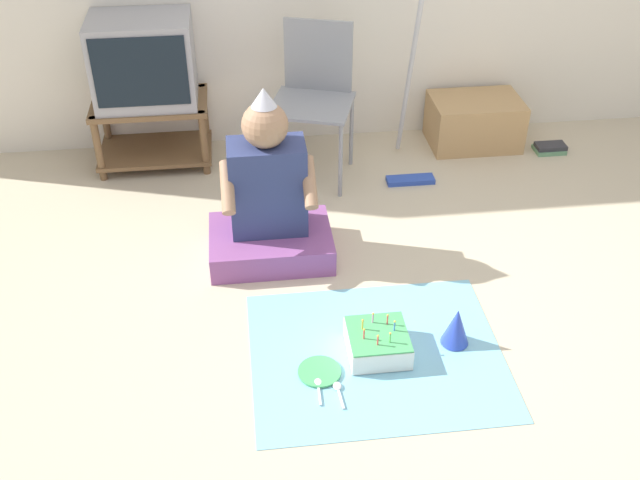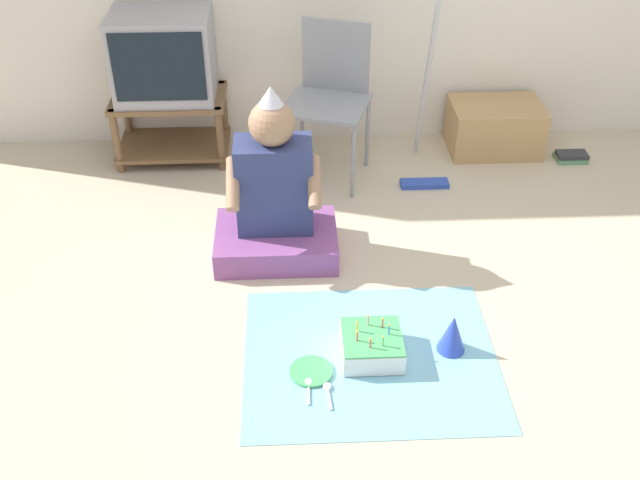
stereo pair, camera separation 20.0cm
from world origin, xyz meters
TOP-DOWN VIEW (x-y plane):
  - ground_plane at (0.00, 0.00)m, footprint 16.00×16.00m
  - tv_stand at (-1.26, 1.71)m, footprint 0.67×0.44m
  - tv at (-1.26, 1.71)m, footprint 0.57×0.42m
  - folding_chair at (-0.30, 1.49)m, footprint 0.55×0.54m
  - cardboard_box_stack at (0.74, 1.70)m, footprint 0.56×0.38m
  - dust_mop at (0.24, 1.37)m, footprint 0.28×0.43m
  - book_pile at (1.19, 1.53)m, footprint 0.19×0.13m
  - person_seated at (-0.62, 0.67)m, footprint 0.61×0.44m
  - party_cloth at (-0.22, -0.13)m, footprint 1.08×0.91m
  - birthday_cake at (-0.22, -0.12)m, footprint 0.26×0.26m
  - party_hat_blue at (0.13, -0.10)m, footprint 0.12×0.12m
  - paper_plate at (-0.48, -0.22)m, footprint 0.18×0.18m
  - plastic_spoon_near at (-0.49, -0.29)m, footprint 0.04×0.15m
  - plastic_spoon_far at (-0.42, -0.32)m, footprint 0.04×0.15m

SIDE VIEW (x-z plane):
  - ground_plane at x=0.00m, z-range 0.00..0.00m
  - party_cloth at x=-0.22m, z-range 0.00..0.01m
  - paper_plate at x=-0.48m, z-range 0.01..0.02m
  - plastic_spoon_near at x=-0.49m, z-range 0.01..0.02m
  - plastic_spoon_far at x=-0.42m, z-range 0.01..0.02m
  - book_pile at x=1.19m, z-range 0.00..0.05m
  - birthday_cake at x=-0.22m, z-range -0.02..0.14m
  - party_hat_blue at x=0.13m, z-range 0.01..0.19m
  - cardboard_box_stack at x=0.74m, z-range 0.00..0.30m
  - tv_stand at x=-1.26m, z-range 0.04..0.44m
  - person_seated at x=-0.62m, z-range -0.15..0.75m
  - dust_mop at x=0.24m, z-range -0.26..1.03m
  - folding_chair at x=-0.30m, z-range 0.08..0.96m
  - tv at x=-1.26m, z-range 0.40..0.90m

